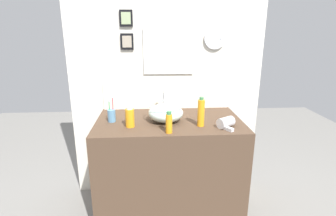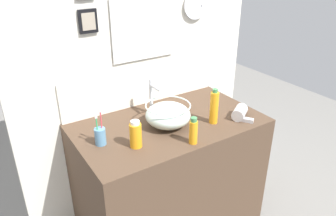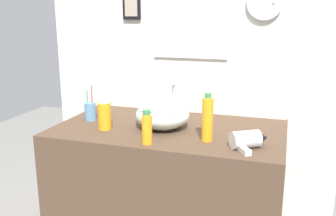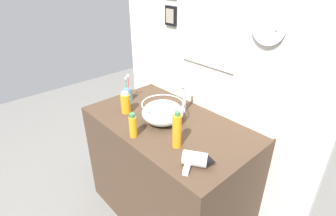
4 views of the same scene
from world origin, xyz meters
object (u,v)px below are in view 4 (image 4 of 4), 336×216
faucet (183,95)px  hair_drier (198,160)px  toothbrush_cup (128,94)px  spray_bottle (126,103)px  glass_bowl_sink (163,112)px  lotion_bottle (177,131)px  soap_dispenser (133,126)px

faucet → hair_drier: bearing=-37.2°
toothbrush_cup → spray_bottle: size_ratio=1.36×
faucet → hair_drier: (0.44, -0.34, -0.10)m
glass_bowl_sink → hair_drier: 0.47m
hair_drier → toothbrush_cup: 0.88m
faucet → lotion_bottle: 0.39m
toothbrush_cup → soap_dispenser: bearing=-31.4°
hair_drier → spray_bottle: size_ratio=1.22×
glass_bowl_sink → soap_dispenser: 0.24m
glass_bowl_sink → toothbrush_cup: toothbrush_cup is taller
soap_dispenser → spray_bottle: (-0.28, 0.14, -0.00)m
toothbrush_cup → soap_dispenser: size_ratio=1.35×
lotion_bottle → glass_bowl_sink: bearing=155.0°
glass_bowl_sink → soap_dispenser: soap_dispenser is taller
soap_dispenser → spray_bottle: size_ratio=1.01×
soap_dispenser → lotion_bottle: 0.28m
glass_bowl_sink → spray_bottle: bearing=-159.2°
glass_bowl_sink → faucet: 0.19m
hair_drier → soap_dispenser: soap_dispenser is taller
glass_bowl_sink → faucet: bearing=90.0°
hair_drier → toothbrush_cup: toothbrush_cup is taller
faucet → lotion_bottle: faucet is taller
glass_bowl_sink → toothbrush_cup: size_ratio=1.28×
glass_bowl_sink → spray_bottle: (-0.27, -0.10, 0.00)m
glass_bowl_sink → lotion_bottle: bearing=-25.0°
hair_drier → soap_dispenser: (-0.44, -0.08, 0.04)m
faucet → lotion_bottle: (0.25, -0.30, -0.03)m
hair_drier → lotion_bottle: 0.21m
toothbrush_cup → spray_bottle: bearing=-39.5°
spray_bottle → toothbrush_cup: bearing=140.5°
glass_bowl_sink → faucet: (0.00, 0.18, 0.07)m
faucet → spray_bottle: size_ratio=1.53×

